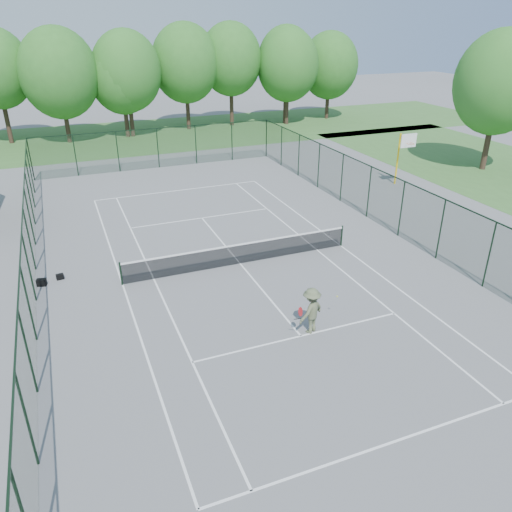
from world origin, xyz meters
The scene contains 11 objects.
ground centered at (0.00, 0.00, 0.00)m, with size 140.00×140.00×0.00m, color slate.
grass_far centered at (0.00, 30.00, 0.01)m, with size 80.00×16.00×0.01m, color #457736.
court_lines centered at (0.00, 0.00, 0.00)m, with size 11.05×23.85×0.01m.
tennis_net centered at (0.00, 0.00, 0.58)m, with size 11.08×0.08×1.10m.
fence_enclosure centered at (0.00, 0.00, 1.56)m, with size 18.05×36.05×3.02m.
tree_line_far centered at (0.00, 30.00, 5.99)m, with size 39.40×6.40×9.70m.
basketball_goal centered at (14.40, 7.20, 2.57)m, with size 1.20×1.43×3.65m.
tree_side centered at (22.88, 8.25, 6.29)m, with size 6.30×6.30×9.98m.
sports_bag_a centered at (-8.75, 1.24, 0.16)m, with size 0.40×0.24×0.32m, color black.
sports_bag_b centered at (-7.99, 1.57, 0.12)m, with size 0.32×0.20×0.25m, color black.
tennis_player centered at (0.46, -6.25, 0.90)m, with size 2.22×1.09×1.80m.
Camera 1 is at (-7.23, -19.87, 10.60)m, focal length 35.00 mm.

